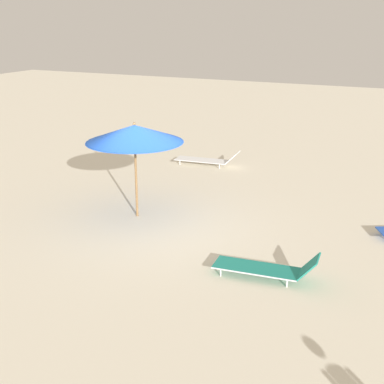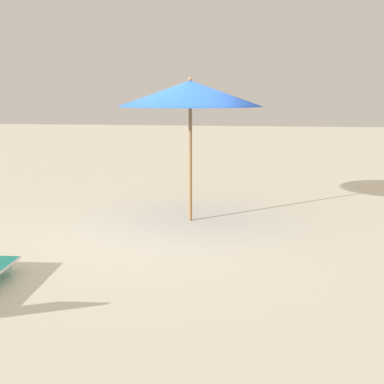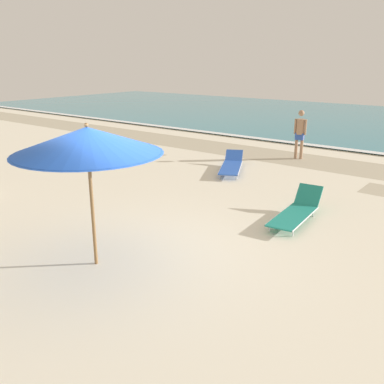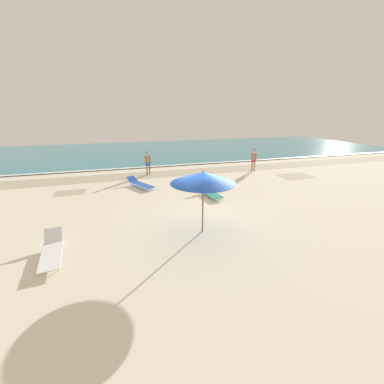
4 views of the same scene
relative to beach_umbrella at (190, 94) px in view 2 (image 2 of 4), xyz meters
The scene contains 2 objects.
ground_plane 2.43m from the beach_umbrella, 63.51° to the left, with size 60.00×60.00×0.16m.
beach_umbrella is the anchor object (origin of this frame).
Camera 2 is at (-1.81, 8.47, 2.21)m, focal length 50.00 mm.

